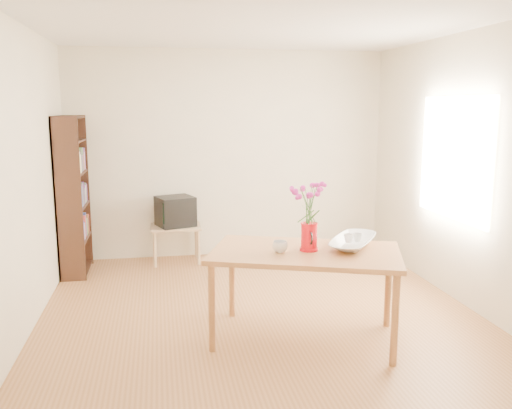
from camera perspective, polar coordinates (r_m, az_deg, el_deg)
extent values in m
plane|color=brown|center=(5.04, 0.62, -11.87)|extent=(4.50, 4.50, 0.00)
plane|color=white|center=(4.72, 0.68, 18.81)|extent=(4.50, 4.50, 0.00)
plane|color=#F3E6C3|center=(6.91, -2.88, 5.30)|extent=(4.00, 0.00, 4.00)
plane|color=#F3E6C3|center=(2.56, 10.20, -3.44)|extent=(4.00, 0.00, 4.00)
plane|color=#F3E6C3|center=(4.75, -23.77, 2.15)|extent=(0.00, 4.50, 4.50)
plane|color=#F3E6C3|center=(5.45, 21.83, 3.22)|extent=(0.00, 4.50, 4.50)
plane|color=white|center=(5.68, 20.13, 4.61)|extent=(0.00, 1.30, 1.30)
cube|color=#9C6135|center=(4.42, 5.23, -5.11)|extent=(1.71, 1.32, 0.04)
cylinder|color=#9C6135|center=(4.30, -4.68, -10.82)|extent=(0.06, 0.06, 0.71)
cylinder|color=#9C6135|center=(4.19, 14.42, -11.68)|extent=(0.06, 0.06, 0.71)
cylinder|color=#9C6135|center=(4.98, -2.55, -7.81)|extent=(0.06, 0.06, 0.71)
cylinder|color=#9C6135|center=(4.89, 13.74, -8.45)|extent=(0.06, 0.06, 0.71)
cube|color=tan|center=(6.71, -8.45, -2.34)|extent=(0.60, 0.45, 0.03)
cylinder|color=tan|center=(6.59, -10.61, -4.71)|extent=(0.04, 0.04, 0.43)
cylinder|color=tan|center=(6.60, -6.08, -4.56)|extent=(0.04, 0.04, 0.43)
cylinder|color=tan|center=(6.95, -10.60, -3.93)|extent=(0.04, 0.04, 0.43)
cylinder|color=tan|center=(6.96, -6.31, -3.79)|extent=(0.04, 0.04, 0.43)
cube|color=black|center=(6.15, -19.15, 0.36)|extent=(0.28, 0.02, 1.80)
cube|color=black|center=(6.81, -18.30, 1.33)|extent=(0.28, 0.03, 1.80)
cube|color=black|center=(6.50, -19.85, 0.83)|extent=(0.02, 0.70, 1.80)
cube|color=black|center=(6.67, -18.27, -6.44)|extent=(0.27, 0.65, 0.02)
cube|color=black|center=(6.58, -18.45, -3.43)|extent=(0.27, 0.65, 0.02)
cube|color=black|center=(6.50, -18.64, -0.18)|extent=(0.27, 0.65, 0.02)
cube|color=black|center=(6.45, -18.83, 3.15)|extent=(0.27, 0.65, 0.02)
cube|color=black|center=(6.42, -19.02, 6.34)|extent=(0.27, 0.65, 0.02)
cube|color=black|center=(6.41, -19.16, 8.65)|extent=(0.27, 0.65, 0.02)
cylinder|color=red|center=(4.40, 5.61, -3.46)|extent=(0.13, 0.13, 0.22)
cylinder|color=red|center=(4.42, 5.59, -4.68)|extent=(0.15, 0.15, 0.02)
cylinder|color=red|center=(4.37, 5.64, -2.02)|extent=(0.14, 0.14, 0.01)
cone|color=red|center=(4.32, 5.92, -2.49)|extent=(0.05, 0.07, 0.06)
torus|color=black|center=(4.47, 5.24, -3.09)|extent=(0.02, 0.10, 0.10)
imported|color=white|center=(4.34, 2.55, -4.46)|extent=(0.15, 0.15, 0.09)
imported|color=white|center=(4.55, 10.24, -1.72)|extent=(0.64, 0.64, 0.43)
imported|color=white|center=(4.54, 9.75, -2.29)|extent=(0.09, 0.09, 0.06)
imported|color=white|center=(4.59, 10.66, -2.21)|extent=(0.07, 0.07, 0.06)
cube|color=black|center=(6.67, -8.49, -0.71)|extent=(0.52, 0.49, 0.36)
cube|color=black|center=(6.74, -8.52, -0.43)|extent=(0.34, 0.29, 0.25)
cube|color=black|center=(6.48, -8.44, -0.86)|extent=(0.31, 0.12, 0.25)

